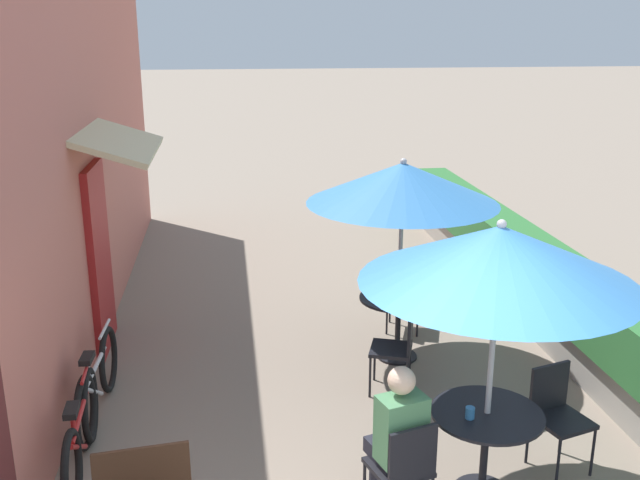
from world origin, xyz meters
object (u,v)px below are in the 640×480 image
cafe_chair_near_left (557,409)px  patio_table_mid (398,312)px  coffee_cup_near (470,413)px  cafe_chair_mid_right (399,344)px  cafe_chair_mid_left (398,289)px  cafe_chair_near_right (404,465)px  coffee_cup_mid (388,293)px  patio_table_near (486,432)px  seated_patron_near_right (397,436)px  bicycle_second (97,382)px  bicycle_leaning (81,435)px  patio_umbrella_mid (403,183)px  patio_umbrella_near (499,255)px

cafe_chair_near_left → patio_table_mid: 2.29m
coffee_cup_near → cafe_chair_mid_right: cafe_chair_mid_right is taller
cafe_chair_mid_left → cafe_chair_mid_right: same height
cafe_chair_near_right → cafe_chair_mid_right: size_ratio=1.00×
cafe_chair_near_right → coffee_cup_mid: size_ratio=9.67×
patio_table_near → patio_table_mid: 2.44m
coffee_cup_mid → cafe_chair_mid_right: bearing=-94.7°
seated_patron_near_right → cafe_chair_mid_right: bearing=59.1°
cafe_chair_mid_left → bicycle_second: size_ratio=0.52×
coffee_cup_near → cafe_chair_mid_right: bearing=93.7°
cafe_chair_mid_right → bicycle_second: cafe_chair_mid_right is taller
cafe_chair_near_left → patio_table_near: bearing=5.7°
cafe_chair_near_left → bicycle_leaning: bearing=-22.7°
cafe_chair_near_right → patio_umbrella_mid: (0.61, 2.74, 1.45)m
coffee_cup_near → patio_table_near: bearing=21.0°
patio_table_mid → bicycle_second: bicycle_second is taller
cafe_chair_near_right → bicycle_leaning: bearing=141.1°
bicycle_leaning → patio_table_mid: bearing=27.3°
coffee_cup_near → bicycle_leaning: (-2.98, 0.75, -0.41)m
coffee_cup_near → bicycle_second: size_ratio=0.05×
coffee_cup_mid → bicycle_second: coffee_cup_mid is taller
patio_table_near → patio_umbrella_mid: patio_umbrella_mid is taller
cafe_chair_near_left → cafe_chair_mid_left: size_ratio=1.00×
patio_table_near → bicycle_second: bicycle_second is taller
coffee_cup_near → bicycle_second: coffee_cup_near is taller
patio_table_near → cafe_chair_near_right: bearing=-157.5°
cafe_chair_mid_left → coffee_cup_mid: size_ratio=9.67×
bicycle_second → patio_table_mid: bearing=17.9°
patio_table_near → cafe_chair_mid_right: (-0.27, 1.69, -0.02)m
patio_table_near → cafe_chair_mid_right: 1.71m
cafe_chair_near_right → cafe_chair_near_left: bearing=5.7°
seated_patron_near_right → patio_umbrella_mid: 3.00m
patio_table_near → cafe_chair_mid_right: bearing=99.2°
coffee_cup_near → coffee_cup_mid: 2.53m
bicycle_second → cafe_chair_near_left: bearing=-16.0°
patio_umbrella_near → cafe_chair_near_right: 1.65m
patio_table_mid → cafe_chair_mid_right: cafe_chair_mid_right is taller
patio_table_near → patio_umbrella_near: (-0.00, 0.00, 1.43)m
patio_umbrella_mid → bicycle_leaning: bearing=-150.1°
seated_patron_near_right → bicycle_leaning: bearing=143.0°
patio_table_mid → cafe_chair_mid_right: size_ratio=0.98×
cafe_chair_near_left → cafe_chair_mid_left: same height
patio_umbrella_near → bicycle_leaning: 3.60m
cafe_chair_near_right → bicycle_leaning: cafe_chair_near_right is taller
cafe_chair_near_left → cafe_chair_near_right: same height
patio_umbrella_mid → coffee_cup_mid: size_ratio=24.78×
cafe_chair_near_right → bicycle_second: cafe_chair_near_right is taller
patio_table_near → coffee_cup_near: bearing=-159.0°
cafe_chair_near_right → seated_patron_near_right: bearing=90.0°
patio_umbrella_mid → cafe_chair_mid_right: bearing=-103.1°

